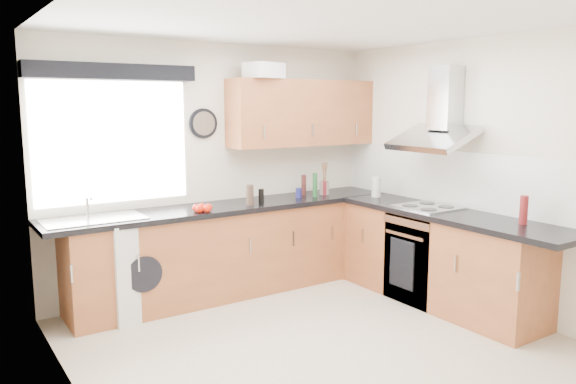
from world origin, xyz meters
TOP-DOWN VIEW (x-y plane):
  - ground_plane at (0.00, 0.00)m, footprint 3.60×3.60m
  - ceiling at (0.00, 0.00)m, footprint 3.60×3.60m
  - wall_back at (0.00, 1.80)m, footprint 3.60×0.02m
  - wall_front at (0.00, -1.80)m, footprint 3.60×0.02m
  - wall_left at (-1.80, 0.00)m, footprint 0.02×3.60m
  - wall_right at (1.80, 0.00)m, footprint 0.02×3.60m
  - window at (-1.05, 1.79)m, footprint 1.40×0.02m
  - window_blind at (-1.05, 1.70)m, footprint 1.50×0.18m
  - splashback at (1.79, 0.30)m, footprint 0.01×3.00m
  - base_cab_back at (-0.10, 1.51)m, footprint 3.00×0.58m
  - base_cab_corner at (1.50, 1.50)m, footprint 0.60×0.60m
  - base_cab_right at (1.51, 0.15)m, footprint 0.58×2.10m
  - worktop_back at (0.00, 1.50)m, footprint 3.60×0.62m
  - worktop_right at (1.50, 0.00)m, footprint 0.62×2.42m
  - sink at (-1.33, 1.50)m, footprint 0.84×0.46m
  - oven at (1.50, 0.30)m, footprint 0.56×0.58m
  - hob_plate at (1.50, 0.30)m, footprint 0.52×0.52m
  - extractor_hood at (1.60, 0.30)m, footprint 0.52×0.78m
  - upper_cabinets at (0.95, 1.62)m, footprint 1.70×0.35m
  - washing_machine at (-1.00, 1.52)m, footprint 0.69×0.67m
  - wall_clock at (-0.15, 1.76)m, footprint 0.30×0.04m
  - casserole at (0.41, 1.52)m, footprint 0.43×0.36m
  - storage_box at (0.62, 1.72)m, footprint 0.26×0.24m
  - utensil_pot at (1.15, 1.48)m, footprint 0.13×0.13m
  - kitchen_roll at (1.52, 1.05)m, footprint 0.10×0.10m
  - tomato_cluster at (-0.40, 1.30)m, footprint 0.16×0.16m
  - jar_0 at (1.13, 1.45)m, footprint 0.04×0.04m
  - jar_1 at (0.97, 1.41)m, footprint 0.05×0.05m
  - jar_2 at (0.79, 1.46)m, footprint 0.06×0.06m
  - jar_3 at (0.15, 1.38)m, footprint 0.07×0.07m
  - jar_4 at (0.26, 1.35)m, footprint 0.05×0.05m
  - jar_5 at (0.94, 1.58)m, footprint 0.05×0.05m
  - bottle_0 at (1.60, -0.65)m, footprint 0.07×0.07m

SIDE VIEW (x-z plane):
  - ground_plane at x=0.00m, z-range 0.00..0.00m
  - oven at x=1.50m, z-range 0.00..0.85m
  - base_cab_back at x=-0.10m, z-range 0.00..0.86m
  - base_cab_corner at x=1.50m, z-range 0.00..0.86m
  - base_cab_right at x=1.51m, z-range 0.00..0.86m
  - washing_machine at x=-1.00m, z-range 0.00..0.88m
  - worktop_back at x=0.00m, z-range 0.86..0.91m
  - worktop_right at x=1.50m, z-range 0.86..0.91m
  - hob_plate at x=1.50m, z-range 0.91..0.92m
  - tomato_cluster at x=-0.40m, z-range 0.91..0.98m
  - sink at x=-1.33m, z-range 0.90..1.00m
  - jar_2 at x=0.79m, z-range 0.91..1.01m
  - utensil_pot at x=1.15m, z-range 0.91..1.06m
  - jar_4 at x=0.26m, z-range 0.91..1.06m
  - jar_0 at x=1.13m, z-range 0.91..1.06m
  - jar_3 at x=0.15m, z-range 0.91..1.11m
  - kitchen_roll at x=1.52m, z-range 0.91..1.12m
  - jar_5 at x=0.94m, z-range 0.91..1.13m
  - bottle_0 at x=1.60m, z-range 0.91..1.15m
  - jar_1 at x=0.97m, z-range 0.91..1.17m
  - splashback at x=1.79m, z-range 0.91..1.45m
  - wall_back at x=0.00m, z-range 0.00..2.50m
  - wall_front at x=0.00m, z-range 0.00..2.50m
  - wall_left at x=-1.80m, z-range 0.00..2.50m
  - wall_right at x=1.80m, z-range 0.00..2.50m
  - window at x=-1.05m, z-range 1.00..2.10m
  - wall_clock at x=-0.15m, z-range 1.56..1.85m
  - extractor_hood at x=1.60m, z-range 1.44..2.10m
  - upper_cabinets at x=0.95m, z-range 1.45..2.15m
  - window_blind at x=-1.05m, z-range 2.11..2.25m
  - storage_box at x=0.62m, z-range 2.15..2.25m
  - casserole at x=0.41m, z-range 2.15..2.30m
  - ceiling at x=0.00m, z-range 2.49..2.51m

